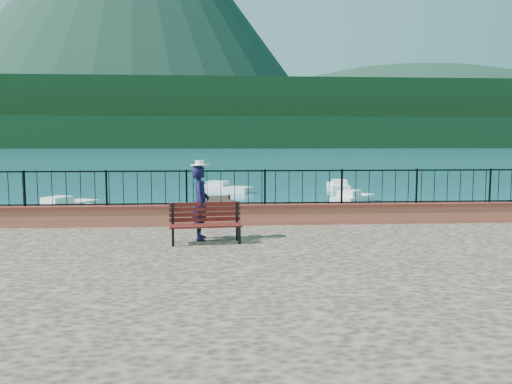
{
  "coord_description": "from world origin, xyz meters",
  "views": [
    {
      "loc": [
        -1.53,
        -10.27,
        3.53
      ],
      "look_at": [
        -0.67,
        2.0,
        2.3
      ],
      "focal_mm": 35.0,
      "sensor_mm": 36.0,
      "label": 1
    }
  ],
  "objects": [
    {
      "name": "boat_3",
      "position": [
        -9.58,
        15.96,
        0.4
      ],
      "size": [
        2.83,
        3.84,
        0.8
      ],
      "primitive_type": "cube",
      "rotation": [
        0.0,
        0.0,
        1.09
      ],
      "color": "silver",
      "rests_on": "ground"
    },
    {
      "name": "foothills",
      "position": [
        0.0,
        360.0,
        22.0
      ],
      "size": [
        900.0,
        120.0,
        44.0
      ],
      "primitive_type": "cube",
      "color": "black",
      "rests_on": "ground"
    },
    {
      "name": "ground",
      "position": [
        0.0,
        0.0,
        0.0
      ],
      "size": [
        2000.0,
        2000.0,
        0.0
      ],
      "primitive_type": "plane",
      "color": "#19596B",
      "rests_on": "ground"
    },
    {
      "name": "parapet",
      "position": [
        0.0,
        3.7,
        1.49
      ],
      "size": [
        28.0,
        0.46,
        0.58
      ],
      "primitive_type": "cube",
      "color": "#C16345",
      "rests_on": "promenade"
    },
    {
      "name": "dock",
      "position": [
        -2.0,
        12.0,
        0.15
      ],
      "size": [
        2.0,
        16.0,
        0.3
      ],
      "primitive_type": "cube",
      "color": "#2D231C",
      "rests_on": "ground"
    },
    {
      "name": "boat_5",
      "position": [
        7.23,
        26.43,
        0.4
      ],
      "size": [
        1.74,
        4.23,
        0.8
      ],
      "primitive_type": "cube",
      "rotation": [
        0.0,
        0.0,
        1.46
      ],
      "color": "white",
      "rests_on": "ground"
    },
    {
      "name": "boat_1",
      "position": [
        0.7,
        8.71,
        0.4
      ],
      "size": [
        3.94,
        1.8,
        0.8
      ],
      "primitive_type": "cube",
      "rotation": [
        0.0,
        0.0,
        -0.14
      ],
      "color": "silver",
      "rests_on": "ground"
    },
    {
      "name": "volcano",
      "position": [
        -120.0,
        700.0,
        190.0
      ],
      "size": [
        560.0,
        560.0,
        380.0
      ],
      "primitive_type": "cone",
      "color": "#142D23",
      "rests_on": "ground"
    },
    {
      "name": "park_bench",
      "position": [
        -1.9,
        1.17,
        1.48
      ],
      "size": [
        1.71,
        0.71,
        0.92
      ],
      "rotation": [
        0.0,
        0.0,
        0.1
      ],
      "color": "black",
      "rests_on": "promenade"
    },
    {
      "name": "boat_0",
      "position": [
        -7.3,
        12.17,
        0.4
      ],
      "size": [
        4.23,
        3.17,
        0.8
      ],
      "primitive_type": "cube",
      "rotation": [
        0.0,
        0.0,
        0.52
      ],
      "color": "silver",
      "rests_on": "ground"
    },
    {
      "name": "hat",
      "position": [
        -2.03,
        1.61,
        3.04
      ],
      "size": [
        0.44,
        0.44,
        0.12
      ],
      "primitive_type": "cylinder",
      "color": "white",
      "rests_on": "person"
    },
    {
      "name": "far_forest",
      "position": [
        0.0,
        300.0,
        9.0
      ],
      "size": [
        900.0,
        60.0,
        18.0
      ],
      "primitive_type": "cube",
      "color": "black",
      "rests_on": "ground"
    },
    {
      "name": "companion_hill",
      "position": [
        220.0,
        560.0,
        0.0
      ],
      "size": [
        448.0,
        384.0,
        180.0
      ],
      "primitive_type": "ellipsoid",
      "color": "#142D23",
      "rests_on": "ground"
    },
    {
      "name": "boat_2",
      "position": [
        6.16,
        18.23,
        0.4
      ],
      "size": [
        3.14,
        3.36,
        0.8
      ],
      "primitive_type": "cube",
      "rotation": [
        0.0,
        0.0,
        0.86
      ],
      "color": "white",
      "rests_on": "ground"
    },
    {
      "name": "boat_4",
      "position": [
        -1.28,
        24.99,
        0.4
      ],
      "size": [
        3.99,
        3.09,
        0.8
      ],
      "primitive_type": "cube",
      "rotation": [
        0.0,
        0.0,
        -0.54
      ],
      "color": "silver",
      "rests_on": "ground"
    },
    {
      "name": "person",
      "position": [
        -2.03,
        1.61,
        2.09
      ],
      "size": [
        0.43,
        0.65,
        1.78
      ],
      "primitive_type": "imported",
      "rotation": [
        0.0,
        0.0,
        1.56
      ],
      "color": "black",
      "rests_on": "promenade"
    },
    {
      "name": "railing",
      "position": [
        0.0,
        3.7,
        2.25
      ],
      "size": [
        27.0,
        0.05,
        0.95
      ],
      "primitive_type": "cube",
      "color": "black",
      "rests_on": "parapet"
    }
  ]
}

